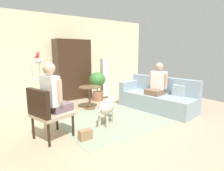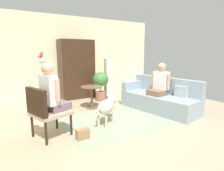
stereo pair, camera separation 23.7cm
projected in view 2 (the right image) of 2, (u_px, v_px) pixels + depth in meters
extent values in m
plane|color=tan|center=(114.00, 120.00, 4.38)|extent=(7.40, 7.40, 0.00)
cube|color=beige|center=(69.00, 57.00, 6.57)|extent=(6.77, 0.12, 2.76)
cube|color=gray|center=(117.00, 118.00, 4.47)|extent=(2.59, 2.03, 0.01)
cube|color=#8EA0AD|center=(159.00, 102.00, 5.06)|extent=(1.13, 2.17, 0.44)
cube|color=#8EA0AD|center=(166.00, 85.00, 5.18)|extent=(0.50, 2.07, 0.43)
cube|color=#8EA0AD|center=(133.00, 85.00, 5.70)|extent=(0.84, 0.30, 0.25)
cube|color=#9EB2B7|center=(181.00, 91.00, 4.73)|extent=(0.15, 0.33, 0.28)
cube|color=gray|center=(162.00, 88.00, 5.15)|extent=(0.14, 0.29, 0.28)
cylinder|color=black|center=(57.00, 119.00, 3.86)|extent=(0.04, 0.04, 0.42)
cylinder|color=black|center=(71.00, 124.00, 3.55)|extent=(0.04, 0.04, 0.42)
cylinder|color=black|center=(32.00, 126.00, 3.48)|extent=(0.04, 0.04, 0.42)
cylinder|color=black|center=(46.00, 133.00, 3.17)|extent=(0.04, 0.04, 0.42)
cube|color=tan|center=(51.00, 113.00, 3.47)|extent=(0.76, 0.74, 0.06)
cube|color=black|center=(36.00, 102.00, 3.22)|extent=(0.25, 0.58, 0.47)
cube|color=brown|center=(157.00, 93.00, 4.94)|extent=(0.47, 0.47, 0.14)
cube|color=white|center=(161.00, 80.00, 4.99)|extent=(0.24, 0.43, 0.47)
sphere|color=tan|center=(162.00, 67.00, 4.93)|extent=(0.21, 0.21, 0.21)
cylinder|color=tan|center=(168.00, 81.00, 4.78)|extent=(0.08, 0.08, 0.33)
cylinder|color=tan|center=(153.00, 79.00, 5.15)|extent=(0.08, 0.08, 0.33)
cube|color=#765B65|center=(58.00, 106.00, 3.56)|extent=(0.49, 0.46, 0.14)
cube|color=white|center=(49.00, 90.00, 3.38)|extent=(0.28, 0.40, 0.54)
sphere|color=#DDB293|center=(47.00, 68.00, 3.31)|extent=(0.22, 0.22, 0.22)
cylinder|color=#DDB293|center=(44.00, 87.00, 3.55)|extent=(0.08, 0.08, 0.38)
cylinder|color=#DDB293|center=(58.00, 90.00, 3.26)|extent=(0.08, 0.08, 0.38)
cylinder|color=brown|center=(91.00, 87.00, 5.17)|extent=(0.58, 0.58, 0.02)
cylinder|color=brown|center=(92.00, 98.00, 5.22)|extent=(0.06, 0.06, 0.60)
cylinder|color=brown|center=(92.00, 108.00, 5.27)|extent=(0.31, 0.31, 0.03)
ellipsoid|color=beige|center=(106.00, 107.00, 4.05)|extent=(0.60, 0.54, 0.30)
sphere|color=beige|center=(112.00, 99.00, 4.32)|extent=(0.21, 0.21, 0.21)
cone|color=beige|center=(110.00, 95.00, 4.33)|extent=(0.06, 0.06, 0.06)
cone|color=beige|center=(114.00, 95.00, 4.28)|extent=(0.06, 0.06, 0.06)
cylinder|color=beige|center=(99.00, 110.00, 3.73)|extent=(0.17, 0.13, 0.10)
cylinder|color=beige|center=(106.00, 116.00, 4.30)|extent=(0.06, 0.06, 0.24)
cylinder|color=beige|center=(113.00, 117.00, 4.22)|extent=(0.06, 0.06, 0.24)
cylinder|color=beige|center=(98.00, 121.00, 3.97)|extent=(0.06, 0.06, 0.24)
cylinder|color=beige|center=(106.00, 122.00, 3.89)|extent=(0.06, 0.06, 0.24)
cylinder|color=silver|center=(45.00, 107.00, 5.29)|extent=(0.36, 0.36, 0.03)
cylinder|color=silver|center=(44.00, 94.00, 5.22)|extent=(0.04, 0.04, 0.82)
cylinder|color=silver|center=(43.00, 79.00, 5.15)|extent=(0.39, 0.39, 0.02)
cylinder|color=silver|center=(50.00, 69.00, 5.20)|extent=(0.01, 0.01, 0.48)
cylinder|color=silver|center=(47.00, 69.00, 5.27)|extent=(0.01, 0.01, 0.48)
cylinder|color=silver|center=(43.00, 69.00, 5.28)|extent=(0.01, 0.01, 0.48)
cylinder|color=silver|center=(39.00, 69.00, 5.22)|extent=(0.01, 0.01, 0.48)
cylinder|color=silver|center=(36.00, 70.00, 5.11)|extent=(0.01, 0.01, 0.48)
cylinder|color=silver|center=(35.00, 70.00, 5.00)|extent=(0.01, 0.01, 0.48)
cylinder|color=silver|center=(38.00, 70.00, 4.93)|extent=(0.01, 0.01, 0.48)
cylinder|color=silver|center=(42.00, 70.00, 4.92)|extent=(0.01, 0.01, 0.48)
cylinder|color=silver|center=(46.00, 70.00, 4.98)|extent=(0.01, 0.01, 0.48)
cylinder|color=silver|center=(49.00, 70.00, 5.09)|extent=(0.01, 0.01, 0.48)
sphere|color=silver|center=(42.00, 61.00, 5.06)|extent=(0.16, 0.16, 0.16)
ellipsoid|color=red|center=(41.00, 55.00, 5.02)|extent=(0.09, 0.10, 0.13)
sphere|color=red|center=(42.00, 53.00, 5.02)|extent=(0.07, 0.07, 0.07)
cone|color=#D8BF4C|center=(43.00, 53.00, 5.04)|extent=(0.03, 0.02, 0.02)
ellipsoid|color=red|center=(40.00, 57.00, 5.01)|extent=(0.12, 0.03, 0.04)
cylinder|color=#996047|center=(101.00, 96.00, 6.10)|extent=(0.33, 0.33, 0.29)
cylinder|color=brown|center=(101.00, 89.00, 6.06)|extent=(0.03, 0.03, 0.20)
ellipsoid|color=#3B7437|center=(101.00, 79.00, 6.00)|extent=(0.51, 0.51, 0.46)
cube|color=#4C4742|center=(108.00, 97.00, 6.49)|extent=(0.20, 0.20, 0.06)
cube|color=white|center=(108.00, 78.00, 6.37)|extent=(0.18, 0.18, 1.27)
cube|color=#382316|center=(77.00, 69.00, 6.34)|extent=(1.13, 0.56, 1.95)
cube|color=#99724C|center=(83.00, 134.00, 3.41)|extent=(0.24, 0.13, 0.18)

